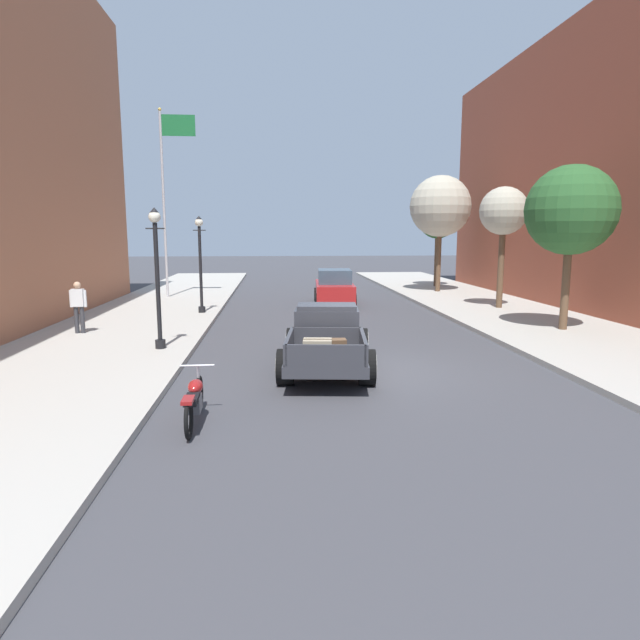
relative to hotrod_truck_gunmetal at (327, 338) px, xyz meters
name	(u,v)px	position (x,y,z in m)	size (l,w,h in m)	color
ground_plane	(367,371)	(0.94, -0.41, -0.75)	(140.00, 140.00, 0.00)	#3D3D42
sidewalk_left	(58,374)	(-6.31, -0.41, -0.68)	(5.50, 64.00, 0.15)	#ADA89E
hotrod_truck_gunmetal	(327,338)	(0.00, 0.00, 0.00)	(2.51, 5.06, 1.58)	#333338
motorcycle_parked	(194,399)	(-2.69, -3.88, -0.31)	(0.62, 2.12, 0.93)	black
car_background_red	(334,288)	(1.53, 12.30, 0.01)	(2.07, 4.40, 1.65)	#AD1E1E
pedestrian_sidewalk_left	(78,304)	(-7.51, 4.58, 0.33)	(0.53, 0.22, 1.65)	#333338
street_lamp_near	(157,268)	(-4.46, 1.96, 1.63)	(0.50, 0.32, 3.85)	black
street_lamp_far	(200,257)	(-4.22, 8.97, 1.63)	(0.50, 0.32, 3.85)	black
flagpole	(168,183)	(-6.46, 14.83, 5.02)	(1.74, 0.16, 9.16)	#B2B2B7
street_tree_nearest	(571,211)	(8.30, 3.99, 3.28)	(2.89, 2.89, 5.35)	brown
street_tree_second	(504,212)	(8.38, 9.42, 3.43)	(2.02, 2.02, 5.11)	brown
street_tree_third	(440,207)	(7.74, 16.27, 4.01)	(3.29, 3.29, 6.28)	brown
street_tree_farthest	(438,220)	(8.51, 19.24, 3.35)	(2.27, 2.27, 5.13)	brown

